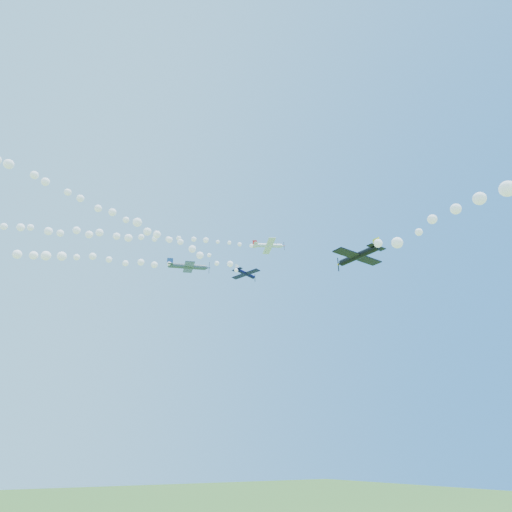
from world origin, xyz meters
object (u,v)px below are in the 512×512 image
plane_white (269,246)px  plane_black (358,256)px  plane_grey (188,266)px  plane_navy (246,274)px

plane_white → plane_black: (-11.18, -37.16, -20.09)m
plane_white → plane_black: plane_white is taller
plane_white → plane_grey: 25.30m
plane_white → plane_black: size_ratio=1.03×
plane_white → plane_black: 43.70m
plane_white → plane_grey: size_ratio=0.96×
plane_navy → plane_black: bearing=-117.9°
plane_grey → plane_navy: bearing=43.7°
plane_navy → plane_grey: bearing=-174.8°
plane_navy → plane_black: size_ratio=0.92×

